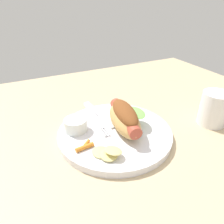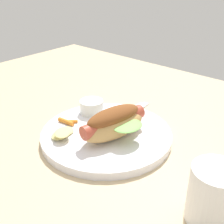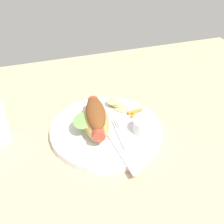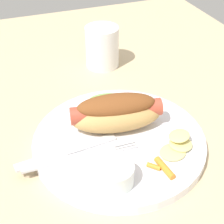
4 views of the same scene
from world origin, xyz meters
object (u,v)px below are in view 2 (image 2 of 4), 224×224
(plate, at_px, (106,135))
(sauce_ramekin, at_px, (92,107))
(drinking_cup, at_px, (214,195))
(carrot_garnish, at_px, (68,122))
(knife, at_px, (130,115))
(chips_pile, at_px, (62,133))
(fork, at_px, (120,114))
(hot_dog, at_px, (114,123))

(plate, xyz_separation_m, sauce_ramekin, (0.08, -0.04, 0.02))
(plate, distance_m, drinking_cup, 0.26)
(plate, height_order, carrot_garnish, carrot_garnish)
(knife, relative_size, drinking_cup, 1.79)
(knife, relative_size, chips_pile, 2.31)
(sauce_ramekin, height_order, fork, sauce_ramekin)
(chips_pile, relative_size, drinking_cup, 0.78)
(plate, bearing_deg, hot_dog, 170.78)
(sauce_ramekin, bearing_deg, chips_pile, 104.48)
(carrot_garnish, bearing_deg, fork, -120.54)
(hot_dog, bearing_deg, plate, -89.48)
(sauce_ramekin, height_order, carrot_garnish, sauce_ramekin)
(sauce_ramekin, bearing_deg, knife, -149.91)
(knife, height_order, drinking_cup, drinking_cup)
(drinking_cup, bearing_deg, sauce_ramekin, -16.69)
(fork, bearing_deg, chips_pile, -9.79)
(plate, relative_size, hot_dog, 1.77)
(knife, relative_size, carrot_garnish, 3.81)
(fork, bearing_deg, plate, 20.35)
(hot_dog, distance_m, chips_pile, 0.10)
(chips_pile, height_order, carrot_garnish, chips_pile)
(fork, distance_m, carrot_garnish, 0.12)
(sauce_ramekin, height_order, chips_pile, sauce_ramekin)
(plate, height_order, hot_dog, hot_dog)
(plate, bearing_deg, knife, -86.21)
(hot_dog, xyz_separation_m, knife, (0.03, -0.09, -0.03))
(hot_dog, distance_m, knife, 0.10)
(chips_pile, xyz_separation_m, carrot_garnish, (0.03, -0.04, -0.00))
(fork, height_order, carrot_garnish, carrot_garnish)
(drinking_cup, bearing_deg, chips_pile, 2.11)
(hot_dog, relative_size, fork, 0.89)
(carrot_garnish, bearing_deg, drinking_cup, 175.02)
(plate, bearing_deg, carrot_garnish, 19.96)
(plate, xyz_separation_m, hot_dog, (-0.02, 0.00, 0.04))
(fork, distance_m, knife, 0.02)
(chips_pile, bearing_deg, knife, -107.04)
(plate, distance_m, sauce_ramekin, 0.09)
(knife, bearing_deg, drinking_cup, 55.21)
(carrot_garnish, bearing_deg, plate, -160.04)
(carrot_garnish, bearing_deg, hot_dog, -166.08)
(hot_dog, height_order, knife, hot_dog)
(chips_pile, height_order, drinking_cup, drinking_cup)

